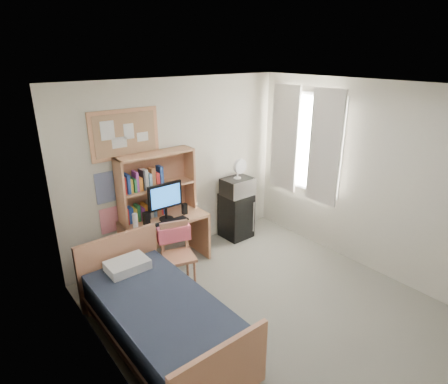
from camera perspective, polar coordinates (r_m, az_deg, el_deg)
floor at (r=4.72m, az=7.82°, el=-18.05°), size 3.60×4.20×0.02m
ceiling at (r=3.70m, az=9.84°, el=15.30°), size 3.60×4.20×0.02m
wall_back at (r=5.58m, az=-7.03°, el=3.59°), size 3.60×0.04×2.60m
wall_left at (r=3.12m, az=-15.35°, el=-11.67°), size 0.04×4.20×2.60m
wall_right at (r=5.41m, az=22.02°, el=1.64°), size 0.04×4.20×2.60m
window_unit at (r=5.95m, az=12.24°, el=7.34°), size 0.10×1.40×1.70m
curtain_left at (r=5.69m, az=15.12°, el=6.48°), size 0.04×0.55×1.70m
curtain_right at (r=6.18m, az=9.22°, el=8.05°), size 0.04×0.55×1.70m
bulletin_board at (r=5.07m, az=-14.87°, el=8.55°), size 0.94×0.03×0.64m
poster_wave at (r=5.14m, az=-17.46°, el=0.67°), size 0.30×0.01×0.42m
poster_japan at (r=5.32m, az=-16.92°, el=-4.09°), size 0.28×0.01×0.36m
desk at (r=5.48m, az=-8.87°, el=-7.40°), size 1.18×0.59×0.74m
desk_chair at (r=4.97m, az=-6.89°, el=-9.69°), size 0.52×0.52×0.86m
mini_fridge at (r=6.21m, az=1.86°, el=-3.57°), size 0.45×0.45×0.75m
bed at (r=4.20m, az=-9.47°, el=-18.97°), size 1.02×1.99×0.54m
hutch at (r=5.28m, az=-10.16°, el=1.12°), size 1.11×0.29×0.91m
monitor at (r=5.17m, az=-8.92°, el=-1.43°), size 0.50×0.04×0.54m
keyboard at (r=5.16m, az=-7.99°, el=-4.54°), size 0.47×0.15×0.02m
speaker_left at (r=5.11m, az=-11.73°, el=-4.03°), size 0.08×0.08×0.18m
speaker_right at (r=5.38m, az=-6.04°, el=-2.55°), size 0.07×0.07×0.16m
water_bottle at (r=5.00m, az=-13.38°, el=-4.45°), size 0.07×0.07×0.23m
hoodie at (r=5.03m, az=-7.65°, el=-6.30°), size 0.46×0.24×0.21m
microwave at (r=6.00m, az=2.04°, el=0.84°), size 0.49×0.37×0.28m
desk_fan at (r=5.91m, az=2.08°, el=3.44°), size 0.24×0.24×0.29m
pillow at (r=4.57m, az=-14.51°, el=-10.74°), size 0.47×0.34×0.11m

